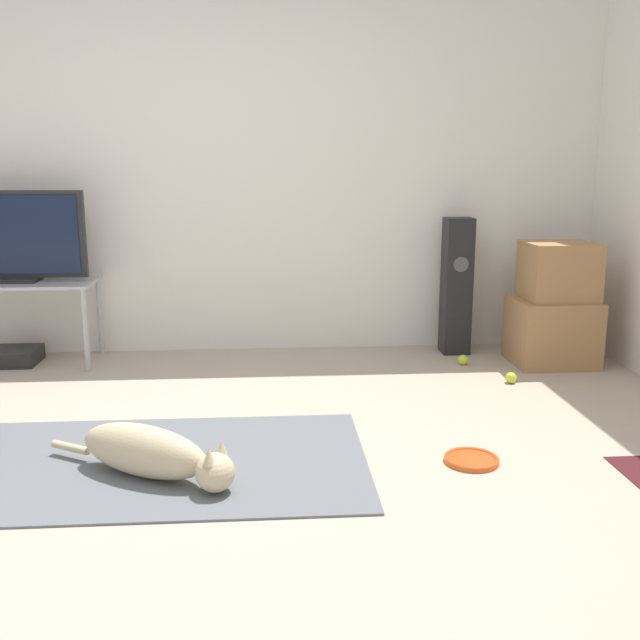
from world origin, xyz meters
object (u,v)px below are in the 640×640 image
(dog, at_px, (153,453))
(cardboard_box_upper, at_px, (559,271))
(tv, at_px, (8,237))
(cardboard_box_lower, at_px, (552,332))
(tennis_ball_by_boxes, at_px, (463,360))
(floor_speaker, at_px, (456,286))
(game_console, at_px, (15,356))
(tv_stand, at_px, (13,292))
(tennis_ball_near_speaker, at_px, (511,378))
(frisbee, at_px, (471,459))

(dog, distance_m, cardboard_box_upper, 2.87)
(cardboard_box_upper, bearing_deg, tv, 176.08)
(cardboard_box_lower, distance_m, tennis_ball_by_boxes, 0.61)
(floor_speaker, bearing_deg, game_console, -178.53)
(tv, bearing_deg, game_console, 179.97)
(tv_stand, relative_size, game_console, 3.44)
(cardboard_box_lower, bearing_deg, tv, 175.99)
(tennis_ball_by_boxes, distance_m, tennis_ball_near_speaker, 0.45)
(tennis_ball_by_boxes, bearing_deg, tv_stand, 175.19)
(cardboard_box_lower, xyz_separation_m, cardboard_box_upper, (0.02, 0.00, 0.39))
(tv, bearing_deg, tv_stand, -90.00)
(frisbee, distance_m, tennis_ball_by_boxes, 1.57)
(cardboard_box_upper, xyz_separation_m, game_console, (-3.50, 0.24, -0.56))
(cardboard_box_lower, distance_m, game_console, 3.50)
(floor_speaker, xyz_separation_m, tennis_ball_by_boxes, (-0.02, -0.32, -0.43))
(dog, xyz_separation_m, cardboard_box_upper, (2.33, 1.61, 0.49))
(tennis_ball_near_speaker, bearing_deg, cardboard_box_upper, 44.69)
(cardboard_box_upper, bearing_deg, dog, -145.43)
(frisbee, relative_size, tennis_ball_by_boxes, 3.63)
(game_console, bearing_deg, frisbee, -34.99)
(tv, xyz_separation_m, tennis_ball_near_speaker, (3.06, -0.65, -0.79))
(floor_speaker, height_order, tv_stand, floor_speaker)
(frisbee, bearing_deg, tv, 144.73)
(frisbee, relative_size, game_console, 0.80)
(tv_stand, relative_size, tennis_ball_near_speaker, 15.64)
(tv_stand, height_order, tennis_ball_by_boxes, tv_stand)
(tv, relative_size, tennis_ball_near_speaker, 14.45)
(dog, xyz_separation_m, cardboard_box_lower, (2.31, 1.60, 0.10))
(dog, distance_m, frisbee, 1.36)
(cardboard_box_lower, bearing_deg, tennis_ball_by_boxes, -179.73)
(tennis_ball_by_boxes, relative_size, game_console, 0.22)
(frisbee, relative_size, cardboard_box_upper, 0.56)
(cardboard_box_upper, relative_size, tv, 0.45)
(floor_speaker, height_order, tv, tv)
(cardboard_box_lower, distance_m, tv_stand, 3.47)
(tv_stand, bearing_deg, cardboard_box_upper, -3.88)
(cardboard_box_upper, bearing_deg, frisbee, -122.58)
(tv_stand, bearing_deg, frisbee, -35.23)
(cardboard_box_lower, distance_m, tv, 3.52)
(frisbee, distance_m, floor_speaker, 1.94)
(tv_stand, bearing_deg, cardboard_box_lower, -3.97)
(floor_speaker, height_order, game_console, floor_speaker)
(tennis_ball_by_boxes, bearing_deg, game_console, 175.18)
(cardboard_box_lower, relative_size, tennis_ball_by_boxes, 7.64)
(dog, distance_m, tennis_ball_by_boxes, 2.36)
(dog, relative_size, tv, 0.87)
(floor_speaker, bearing_deg, tv_stand, -178.46)
(frisbee, relative_size, tv, 0.25)
(frisbee, relative_size, floor_speaker, 0.26)
(dog, height_order, tv_stand, tv_stand)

